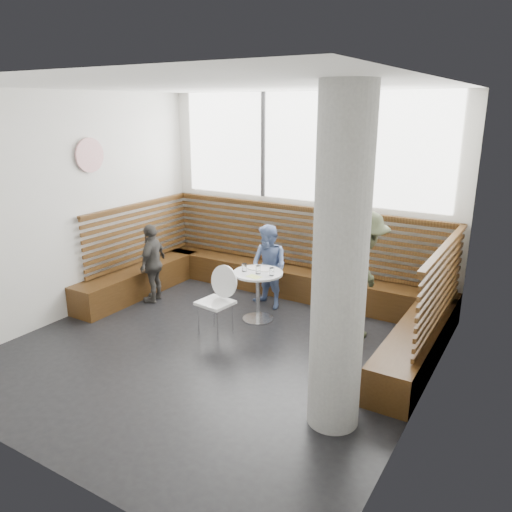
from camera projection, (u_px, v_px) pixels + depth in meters
The scene contains 15 objects.
room at pixel (212, 228), 5.89m from camera, with size 5.00×5.00×3.20m.
booth at pixel (282, 280), 7.68m from camera, with size 5.00×2.50×1.44m.
concrete_column at pixel (340, 267), 4.47m from camera, with size 0.50×0.50×3.20m, color gray.
wall_art at pixel (90, 155), 7.23m from camera, with size 0.50×0.50×0.03m, color white.
cafe_table at pixel (258, 286), 7.11m from camera, with size 0.71×0.71×0.73m.
cafe_chair at pixel (218, 295), 6.71m from camera, with size 0.45×0.44×0.93m.
adult_man at pixel (362, 277), 6.43m from camera, with size 1.12×0.65×1.74m, color #3F462E.
child_back at pixel (269, 267), 7.55m from camera, with size 0.63×0.49×1.29m, color #6379AB.
child_left at pixel (153, 263), 7.81m from camera, with size 0.73×0.30×1.25m, color #423F3C.
plate_near at pixel (255, 268), 7.21m from camera, with size 0.21×0.21×0.01m, color white.
plate_far at pixel (265, 269), 7.14m from camera, with size 0.21×0.21×0.01m, color white.
glass_left at pixel (244, 267), 7.07m from camera, with size 0.07×0.07×0.11m, color white.
glass_mid at pixel (258, 270), 6.97m from camera, with size 0.07×0.07×0.12m, color white.
glass_right at pixel (272, 272), 6.89m from camera, with size 0.07×0.07×0.11m, color white.
menu_card at pixel (254, 277), 6.85m from camera, with size 0.20×0.14×0.00m, color #A5C64C.
Camera 1 is at (3.41, -4.63, 2.98)m, focal length 35.00 mm.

